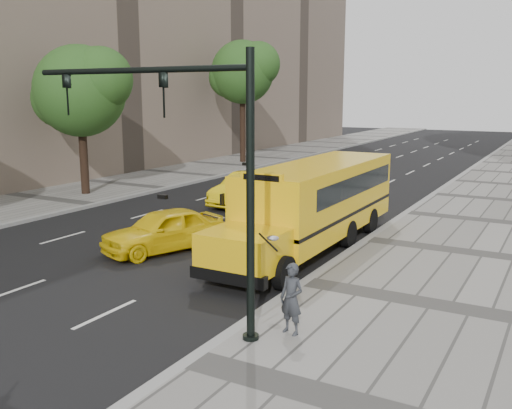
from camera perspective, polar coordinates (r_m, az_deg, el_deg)
The scene contains 11 objects.
ground at distance 24.20m, azimuth -2.60°, elevation -2.05°, with size 140.00×140.00×0.00m, color black.
sidewalk_far at distance 31.31m, azimuth -19.96°, elevation 0.44°, with size 6.00×140.00×0.15m, color gray.
curb_museum at distance 21.71m, azimuth 11.01°, elevation -3.58°, with size 0.30×140.00×0.15m, color gray.
curb_far at distance 29.13m, azimuth -16.09°, elevation -0.08°, with size 0.30×140.00×0.15m, color gray.
tree_b at distance 31.78m, azimuth -17.09°, elevation 10.87°, with size 5.39×4.79×8.00m.
tree_c at distance 45.08m, azimuth -1.27°, elevation 13.15°, with size 5.46×4.85×9.52m.
school_bus at distance 20.68m, azimuth 6.11°, elevation 0.63°, with size 2.96×11.56×3.19m.
taxi_near at distance 20.34m, azimuth -9.22°, elevation -2.54°, with size 1.78×4.43×1.51m, color yellow.
taxi_far at distance 28.46m, azimuth -1.01°, elevation 1.57°, with size 1.68×4.81×1.59m, color yellow.
pedestrian at distance 12.94m, azimuth 3.57°, elevation -9.40°, with size 0.60×0.39×1.63m, color #2F3136.
traffic_signal at distance 12.64m, azimuth -6.13°, elevation 4.66°, with size 6.18×0.36×6.40m.
Camera 1 is at (12.47, -20.00, 5.49)m, focal length 40.00 mm.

